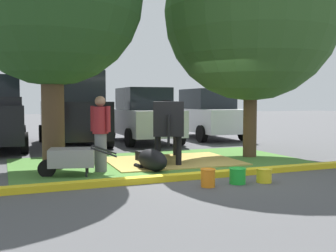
{
  "coord_description": "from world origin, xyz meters",
  "views": [
    {
      "loc": [
        -3.96,
        -7.84,
        1.57
      ],
      "look_at": [
        -0.01,
        1.78,
        0.9
      ],
      "focal_mm": 43.17,
      "sensor_mm": 36.0,
      "label": 1
    }
  ],
  "objects_px": {
    "bucket_yellow": "(264,175)",
    "hatchback_white": "(207,114)",
    "cow_holstein": "(167,118)",
    "person_handler": "(100,131)",
    "suv_black": "(73,109)",
    "calf_lying": "(152,160)",
    "sedan_silver": "(143,116)",
    "wheelbarrow": "(71,158)",
    "bucket_green": "(238,176)",
    "bucket_orange": "(208,177)",
    "shade_tree_right": "(251,14)"
  },
  "relations": [
    {
      "from": "bucket_yellow",
      "to": "hatchback_white",
      "type": "height_order",
      "value": "hatchback_white"
    },
    {
      "from": "cow_holstein",
      "to": "person_handler",
      "type": "relative_size",
      "value": 1.82
    },
    {
      "from": "cow_holstein",
      "to": "suv_black",
      "type": "xyz_separation_m",
      "value": [
        -1.67,
        4.63,
        0.15
      ]
    },
    {
      "from": "suv_black",
      "to": "hatchback_white",
      "type": "distance_m",
      "value": 5.53
    },
    {
      "from": "cow_holstein",
      "to": "calf_lying",
      "type": "relative_size",
      "value": 2.28
    },
    {
      "from": "calf_lying",
      "to": "sedan_silver",
      "type": "distance_m",
      "value": 6.15
    },
    {
      "from": "sedan_silver",
      "to": "hatchback_white",
      "type": "xyz_separation_m",
      "value": [
        2.92,
        0.48,
        0.0
      ]
    },
    {
      "from": "calf_lying",
      "to": "hatchback_white",
      "type": "height_order",
      "value": "hatchback_white"
    },
    {
      "from": "person_handler",
      "to": "sedan_silver",
      "type": "bearing_deg",
      "value": 62.84
    },
    {
      "from": "cow_holstein",
      "to": "calf_lying",
      "type": "bearing_deg",
      "value": -125.69
    },
    {
      "from": "wheelbarrow",
      "to": "person_handler",
      "type": "bearing_deg",
      "value": 21.56
    },
    {
      "from": "suv_black",
      "to": "sedan_silver",
      "type": "relative_size",
      "value": 1.05
    },
    {
      "from": "wheelbarrow",
      "to": "bucket_green",
      "type": "height_order",
      "value": "wheelbarrow"
    },
    {
      "from": "wheelbarrow",
      "to": "suv_black",
      "type": "distance_m",
      "value": 6.07
    },
    {
      "from": "cow_holstein",
      "to": "suv_black",
      "type": "distance_m",
      "value": 4.92
    },
    {
      "from": "person_handler",
      "to": "wheelbarrow",
      "type": "relative_size",
      "value": 1.02
    },
    {
      "from": "hatchback_white",
      "to": "sedan_silver",
      "type": "bearing_deg",
      "value": -170.61
    },
    {
      "from": "bucket_orange",
      "to": "suv_black",
      "type": "distance_m",
      "value": 8.01
    },
    {
      "from": "shade_tree_right",
      "to": "bucket_orange",
      "type": "bearing_deg",
      "value": -134.08
    },
    {
      "from": "cow_holstein",
      "to": "bucket_green",
      "type": "bearing_deg",
      "value": -87.93
    },
    {
      "from": "calf_lying",
      "to": "bucket_green",
      "type": "xyz_separation_m",
      "value": [
        1.0,
        -1.97,
        -0.08
      ]
    },
    {
      "from": "wheelbarrow",
      "to": "bucket_orange",
      "type": "relative_size",
      "value": 4.9
    },
    {
      "from": "cow_holstein",
      "to": "bucket_yellow",
      "type": "xyz_separation_m",
      "value": [
        0.65,
        -3.28,
        -0.98
      ]
    },
    {
      "from": "sedan_silver",
      "to": "suv_black",
      "type": "bearing_deg",
      "value": 179.53
    },
    {
      "from": "wheelbarrow",
      "to": "sedan_silver",
      "type": "relative_size",
      "value": 0.36
    },
    {
      "from": "shade_tree_right",
      "to": "sedan_silver",
      "type": "xyz_separation_m",
      "value": [
        -1.43,
        4.88,
        -2.91
      ]
    },
    {
      "from": "sedan_silver",
      "to": "hatchback_white",
      "type": "height_order",
      "value": "same"
    },
    {
      "from": "cow_holstein",
      "to": "bucket_orange",
      "type": "height_order",
      "value": "cow_holstein"
    },
    {
      "from": "shade_tree_right",
      "to": "calf_lying",
      "type": "height_order",
      "value": "shade_tree_right"
    },
    {
      "from": "shade_tree_right",
      "to": "bucket_yellow",
      "type": "relative_size",
      "value": 20.1
    },
    {
      "from": "cow_holstein",
      "to": "shade_tree_right",
      "type": "bearing_deg",
      "value": -6.59
    },
    {
      "from": "shade_tree_right",
      "to": "cow_holstein",
      "type": "relative_size",
      "value": 2.07
    },
    {
      "from": "wheelbarrow",
      "to": "calf_lying",
      "type": "bearing_deg",
      "value": 2.2
    },
    {
      "from": "cow_holstein",
      "to": "bucket_orange",
      "type": "bearing_deg",
      "value": -99.24
    },
    {
      "from": "person_handler",
      "to": "wheelbarrow",
      "type": "distance_m",
      "value": 0.89
    },
    {
      "from": "shade_tree_right",
      "to": "cow_holstein",
      "type": "height_order",
      "value": "shade_tree_right"
    },
    {
      "from": "bucket_yellow",
      "to": "person_handler",
      "type": "bearing_deg",
      "value": 139.43
    },
    {
      "from": "shade_tree_right",
      "to": "cow_holstein",
      "type": "bearing_deg",
      "value": 173.41
    },
    {
      "from": "shade_tree_right",
      "to": "person_handler",
      "type": "bearing_deg",
      "value": -170.07
    },
    {
      "from": "person_handler",
      "to": "suv_black",
      "type": "xyz_separation_m",
      "value": [
        0.31,
        5.66,
        0.38
      ]
    },
    {
      "from": "shade_tree_right",
      "to": "bucket_orange",
      "type": "height_order",
      "value": "shade_tree_right"
    },
    {
      "from": "calf_lying",
      "to": "shade_tree_right",
      "type": "bearing_deg",
      "value": 16.57
    },
    {
      "from": "shade_tree_right",
      "to": "hatchback_white",
      "type": "height_order",
      "value": "shade_tree_right"
    },
    {
      "from": "bucket_yellow",
      "to": "hatchback_white",
      "type": "bearing_deg",
      "value": 69.2
    },
    {
      "from": "wheelbarrow",
      "to": "suv_black",
      "type": "bearing_deg",
      "value": 80.47
    },
    {
      "from": "calf_lying",
      "to": "bucket_orange",
      "type": "distance_m",
      "value": 2.03
    },
    {
      "from": "bucket_orange",
      "to": "hatchback_white",
      "type": "height_order",
      "value": "hatchback_white"
    },
    {
      "from": "person_handler",
      "to": "shade_tree_right",
      "type": "bearing_deg",
      "value": 9.93
    },
    {
      "from": "shade_tree_right",
      "to": "suv_black",
      "type": "bearing_deg",
      "value": 129.27
    },
    {
      "from": "calf_lying",
      "to": "suv_black",
      "type": "bearing_deg",
      "value": 97.67
    }
  ]
}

